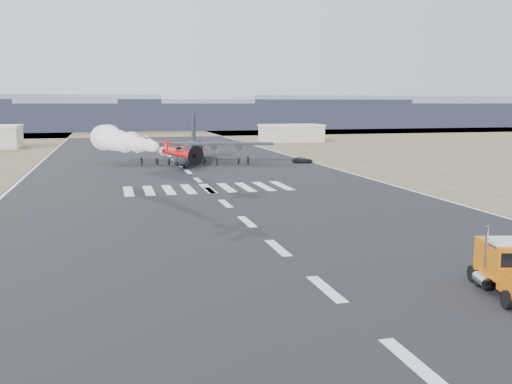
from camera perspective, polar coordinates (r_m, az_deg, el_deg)
name	(u,v)px	position (r m, az deg, el deg)	size (l,w,h in m)	color
ground	(326,289)	(41.31, 7.04, -9.60)	(500.00, 500.00, 0.00)	black
scrub_far	(141,132)	(267.11, -11.40, 5.89)	(500.00, 80.00, 0.00)	brown
runway_markings	(198,180)	(98.35, -5.84, 1.20)	(60.00, 260.00, 0.01)	silver
ridge_seg_d	(138,116)	(296.82, -11.76, 7.41)	(150.00, 50.00, 13.00)	slate
ridge_seg_e	(261,114)	(306.94, 0.55, 7.82)	(150.00, 50.00, 15.00)	slate
ridge_seg_f	(373,112)	(329.80, 11.63, 7.89)	(150.00, 50.00, 17.00)	slate
ridge_seg_g	(474,115)	(363.05, 20.95, 7.25)	(150.00, 50.00, 13.00)	slate
hangar_right	(291,133)	(196.24, 3.53, 5.91)	(20.50, 12.50, 5.90)	#ACA899
semi_truck	(509,267)	(43.02, 23.94, -6.87)	(4.56, 8.97, 3.94)	black
aerobatic_biplane	(180,152)	(69.02, -7.57, 3.94)	(6.70, 6.33, 3.23)	red
smoke_trail	(115,139)	(93.30, -13.96, 5.15)	(10.72, 30.21, 4.27)	white
transport_aircraft	(189,150)	(128.72, -6.68, 4.24)	(37.40, 30.58, 10.89)	black
support_vehicle	(302,160)	(126.67, 4.65, 3.22)	(2.14, 4.65, 1.29)	black
crew_a	(158,162)	(122.14, -9.77, 2.97)	(0.57, 0.47, 1.56)	black
crew_b	(239,161)	(122.23, -1.71, 3.12)	(0.79, 0.49, 1.62)	black
crew_c	(141,162)	(121.20, -11.39, 2.96)	(1.21, 0.56, 1.88)	black
crew_d	(204,161)	(122.28, -5.20, 3.08)	(0.92, 0.47, 1.58)	black
crew_e	(217,161)	(122.10, -3.96, 3.08)	(0.78, 0.48, 1.59)	black
crew_f	(169,162)	(120.59, -8.68, 2.94)	(1.49, 0.48, 1.60)	black
crew_g	(156,161)	(123.36, -9.93, 3.02)	(0.57, 0.47, 1.56)	black
crew_h	(248,160)	(122.60, -0.84, 3.19)	(0.90, 0.55, 1.84)	black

